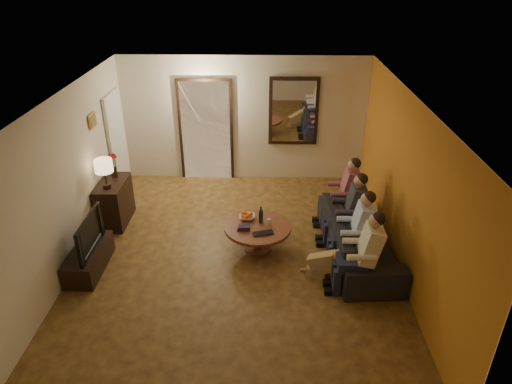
{
  "coord_description": "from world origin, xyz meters",
  "views": [
    {
      "loc": [
        0.44,
        -5.96,
        4.35
      ],
      "look_at": [
        0.3,
        0.3,
        1.05
      ],
      "focal_mm": 32.0,
      "sensor_mm": 36.0,
      "label": 1
    }
  ],
  "objects_px": {
    "person_a": "(364,256)",
    "coffee_table": "(258,238)",
    "person_b": "(357,233)",
    "table_lamp": "(105,174)",
    "sofa": "(358,236)",
    "tv_stand": "(89,259)",
    "person_d": "(345,195)",
    "bowl": "(247,217)",
    "person_c": "(350,213)",
    "tv": "(84,234)",
    "dresser": "(115,202)",
    "dog": "(324,261)",
    "laptop": "(264,235)",
    "wine_bottle": "(261,214)"
  },
  "relations": [
    {
      "from": "tv_stand",
      "to": "dog",
      "type": "height_order",
      "value": "dog"
    },
    {
      "from": "table_lamp",
      "to": "coffee_table",
      "type": "height_order",
      "value": "table_lamp"
    },
    {
      "from": "coffee_table",
      "to": "wine_bottle",
      "type": "bearing_deg",
      "value": 63.43
    },
    {
      "from": "table_lamp",
      "to": "tv_stand",
      "type": "relative_size",
      "value": 0.5
    },
    {
      "from": "sofa",
      "to": "person_c",
      "type": "relative_size",
      "value": 1.93
    },
    {
      "from": "dresser",
      "to": "coffee_table",
      "type": "height_order",
      "value": "dresser"
    },
    {
      "from": "sofa",
      "to": "tv_stand",
      "type": "bearing_deg",
      "value": 92.74
    },
    {
      "from": "tv_stand",
      "to": "coffee_table",
      "type": "distance_m",
      "value": 2.64
    },
    {
      "from": "tv_stand",
      "to": "tv",
      "type": "distance_m",
      "value": 0.46
    },
    {
      "from": "person_d",
      "to": "wine_bottle",
      "type": "xyz_separation_m",
      "value": [
        -1.46,
        -0.7,
        0.01
      ]
    },
    {
      "from": "person_b",
      "to": "table_lamp",
      "type": "bearing_deg",
      "value": 166.03
    },
    {
      "from": "table_lamp",
      "to": "person_a",
      "type": "distance_m",
      "value": 4.41
    },
    {
      "from": "tv",
      "to": "sofa",
      "type": "distance_m",
      "value": 4.22
    },
    {
      "from": "person_a",
      "to": "tv",
      "type": "bearing_deg",
      "value": 174.15
    },
    {
      "from": "laptop",
      "to": "person_c",
      "type": "bearing_deg",
      "value": 2.92
    },
    {
      "from": "table_lamp",
      "to": "laptop",
      "type": "bearing_deg",
      "value": -18.46
    },
    {
      "from": "tv_stand",
      "to": "person_c",
      "type": "height_order",
      "value": "person_c"
    },
    {
      "from": "wine_bottle",
      "to": "bowl",
      "type": "bearing_deg",
      "value": 152.45
    },
    {
      "from": "sofa",
      "to": "bowl",
      "type": "relative_size",
      "value": 8.95
    },
    {
      "from": "person_c",
      "to": "coffee_table",
      "type": "bearing_deg",
      "value": -172.48
    },
    {
      "from": "person_a",
      "to": "sofa",
      "type": "bearing_deg",
      "value": 83.66
    },
    {
      "from": "person_d",
      "to": "sofa",
      "type": "bearing_deg",
      "value": -83.66
    },
    {
      "from": "dog",
      "to": "person_d",
      "type": "bearing_deg",
      "value": 91.97
    },
    {
      "from": "tv_stand",
      "to": "person_d",
      "type": "bearing_deg",
      "value": 18.7
    },
    {
      "from": "person_d",
      "to": "laptop",
      "type": "height_order",
      "value": "person_d"
    },
    {
      "from": "bowl",
      "to": "laptop",
      "type": "xyz_separation_m",
      "value": [
        0.28,
        -0.5,
        -0.02
      ]
    },
    {
      "from": "dresser",
      "to": "person_c",
      "type": "bearing_deg",
      "value": -8.84
    },
    {
      "from": "laptop",
      "to": "tv",
      "type": "bearing_deg",
      "value": 170.57
    },
    {
      "from": "tv_stand",
      "to": "tv",
      "type": "xyz_separation_m",
      "value": [
        0.0,
        0.0,
        0.46
      ]
    },
    {
      "from": "coffee_table",
      "to": "laptop",
      "type": "bearing_deg",
      "value": -70.35
    },
    {
      "from": "table_lamp",
      "to": "tv",
      "type": "height_order",
      "value": "table_lamp"
    },
    {
      "from": "tv_stand",
      "to": "tv",
      "type": "bearing_deg",
      "value": 90.0
    },
    {
      "from": "tv",
      "to": "bowl",
      "type": "relative_size",
      "value": 3.75
    },
    {
      "from": "person_b",
      "to": "wine_bottle",
      "type": "distance_m",
      "value": 1.54
    },
    {
      "from": "dresser",
      "to": "table_lamp",
      "type": "distance_m",
      "value": 0.7
    },
    {
      "from": "coffee_table",
      "to": "laptop",
      "type": "xyz_separation_m",
      "value": [
        0.1,
        -0.28,
        0.24
      ]
    },
    {
      "from": "person_a",
      "to": "bowl",
      "type": "relative_size",
      "value": 4.63
    },
    {
      "from": "person_a",
      "to": "bowl",
      "type": "bearing_deg",
      "value": 144.07
    },
    {
      "from": "tv",
      "to": "dog",
      "type": "bearing_deg",
      "value": -91.86
    },
    {
      "from": "coffee_table",
      "to": "laptop",
      "type": "relative_size",
      "value": 3.28
    },
    {
      "from": "dresser",
      "to": "tv",
      "type": "xyz_separation_m",
      "value": [
        0.0,
        -1.42,
        0.25
      ]
    },
    {
      "from": "person_a",
      "to": "coffee_table",
      "type": "relative_size",
      "value": 1.11
    },
    {
      "from": "person_c",
      "to": "dog",
      "type": "bearing_deg",
      "value": -119.36
    },
    {
      "from": "tv",
      "to": "wine_bottle",
      "type": "xyz_separation_m",
      "value": [
        2.63,
        0.68,
        -0.04
      ]
    },
    {
      "from": "coffee_table",
      "to": "person_b",
      "type": "bearing_deg",
      "value": -14.93
    },
    {
      "from": "person_b",
      "to": "tv",
      "type": "bearing_deg",
      "value": -177.46
    },
    {
      "from": "person_d",
      "to": "tv_stand",
      "type": "bearing_deg",
      "value": -161.3
    },
    {
      "from": "sofa",
      "to": "laptop",
      "type": "xyz_separation_m",
      "value": [
        -1.51,
        -0.18,
        0.12
      ]
    },
    {
      "from": "person_d",
      "to": "laptop",
      "type": "bearing_deg",
      "value": -142.49
    },
    {
      "from": "tv",
      "to": "person_b",
      "type": "height_order",
      "value": "person_b"
    }
  ]
}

